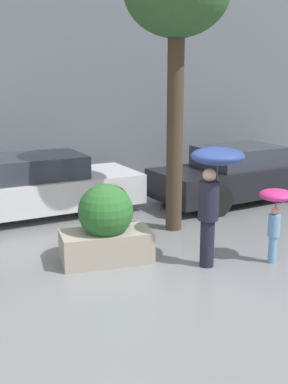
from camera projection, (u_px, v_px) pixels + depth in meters
name	position (u px, v px, depth m)	size (l,w,h in m)	color
ground_plane	(141.00, 291.00, 6.88)	(40.00, 40.00, 0.00)	slate
building_facade	(68.00, 75.00, 12.20)	(18.00, 0.30, 6.00)	slate
planter_box	(106.00, 227.00, 7.86)	(1.48, 0.90, 1.31)	#9E9384
person_adult	(214.00, 178.00, 7.49)	(0.84, 0.84, 1.92)	#1E1E2D
person_child	(276.00, 206.00, 7.77)	(0.57, 0.57, 1.22)	#669ED1
parked_car_near	(35.00, 187.00, 10.45)	(4.82, 2.59, 1.33)	silver
parked_car_far	(239.00, 175.00, 11.75)	(4.58, 2.66, 1.33)	black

